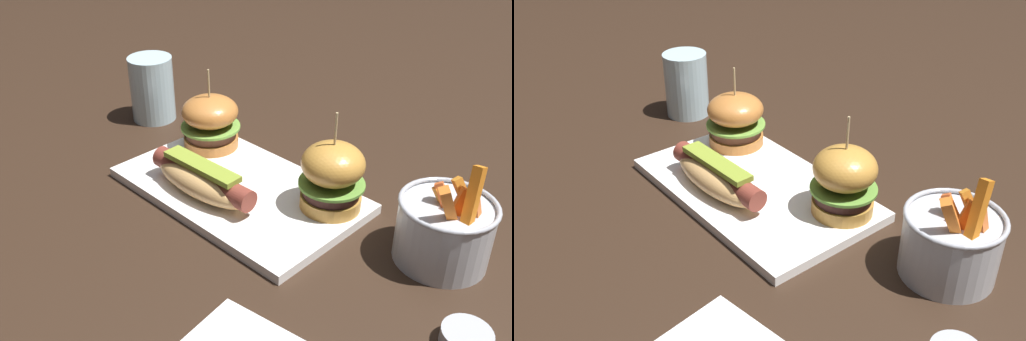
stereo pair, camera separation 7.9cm
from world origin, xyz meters
The scene contains 7 objects.
ground_plane centered at (0.00, 0.00, 0.00)m, with size 3.00×3.00×0.00m, color black.
platter_main centered at (0.00, 0.00, 0.01)m, with size 0.35×0.21×0.01m, color white.
hot_dog centered at (-0.02, -0.05, 0.04)m, with size 0.18×0.06×0.05m.
slider_left centered at (-0.12, 0.05, 0.06)m, with size 0.09×0.09×0.13m.
slider_right centered at (0.13, 0.05, 0.06)m, with size 0.09×0.09×0.14m.
fries_bucket centered at (0.28, 0.07, 0.04)m, with size 0.12×0.12×0.14m.
water_glass centered at (-0.29, 0.07, 0.06)m, with size 0.08×0.08×0.11m, color silver.
Camera 2 is at (0.57, -0.43, 0.46)m, focal length 40.82 mm.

